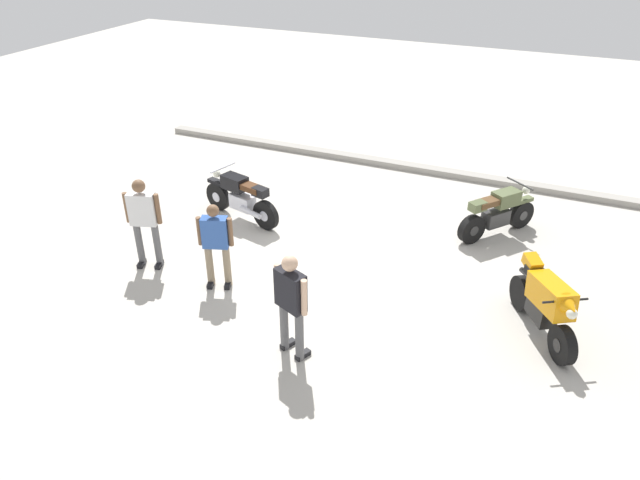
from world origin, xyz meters
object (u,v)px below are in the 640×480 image
Objects in this scene: motorcycle_black_cruiser at (241,197)px; person_in_blue_shirt at (216,241)px; motorcycle_orange_sportbike at (546,303)px; person_in_black_shirt at (291,300)px; motorcycle_olive_vintage at (497,214)px; person_in_white_shirt at (144,217)px.

person_in_blue_shirt is at bearing 126.05° from motorcycle_black_cruiser.
motorcycle_black_cruiser is (-6.33, 1.49, -0.07)m from motorcycle_orange_sportbike.
motorcycle_orange_sportbike is 1.01× the size of person_in_black_shirt.
motorcycle_black_cruiser is at bearing 143.62° from motorcycle_olive_vintage.
person_in_white_shirt is at bearing -114.44° from motorcycle_orange_sportbike.
motorcycle_orange_sportbike reaches higher than motorcycle_olive_vintage.
motorcycle_olive_vintage is 0.94× the size of person_in_white_shirt.
person_in_white_shirt reaches higher than person_in_black_shirt.
person_in_black_shirt reaches higher than motorcycle_olive_vintage.
person_in_white_shirt is (-6.99, -0.81, 0.42)m from motorcycle_orange_sportbike.
person_in_white_shirt reaches higher than motorcycle_black_cruiser.
motorcycle_black_cruiser is at bearing -134.27° from motorcycle_orange_sportbike.
person_in_blue_shirt is at bearing 82.63° from person_in_black_shirt.
motorcycle_orange_sportbike is 1.01× the size of person_in_white_shirt.
person_in_black_shirt is (2.91, -3.51, 0.49)m from motorcycle_black_cruiser.
motorcycle_orange_sportbike is 0.86× the size of motorcycle_black_cruiser.
motorcycle_olive_vintage is 6.95m from person_in_white_shirt.
person_in_white_shirt is at bearing 93.85° from person_in_black_shirt.
motorcycle_orange_sportbike is at bearing -36.72° from person_in_black_shirt.
motorcycle_black_cruiser is 2.54m from person_in_blue_shirt.
motorcycle_olive_vintage is 1.03× the size of person_in_blue_shirt.
person_in_blue_shirt reaches higher than motorcycle_black_cruiser.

